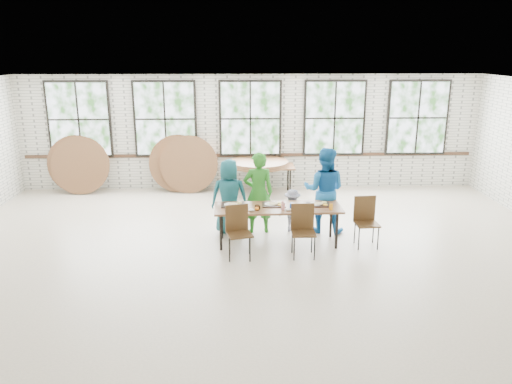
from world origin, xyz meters
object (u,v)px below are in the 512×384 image
Objects in this scene: chair_near_left at (238,227)px; storage_table at (259,168)px; chair_near_right at (303,226)px; dining_table at (278,209)px.

chair_near_left is 0.53× the size of storage_table.
chair_near_left and chair_near_right have the same top height.
dining_table is at bearing 126.12° from chair_near_right.
dining_table is at bearing -86.25° from storage_table.
dining_table is at bearing 22.94° from chair_near_left.
storage_table is at bearing 67.64° from chair_near_left.
chair_near_right is at bearing -13.47° from chair_near_left.
chair_near_right reaches higher than dining_table.
dining_table is 0.71m from chair_near_right.
chair_near_left is at bearing -97.54° from storage_table.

